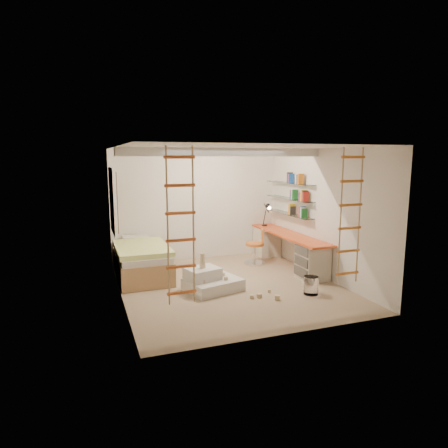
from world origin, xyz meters
name	(u,v)px	position (x,y,z in m)	size (l,w,h in m)	color
floor	(229,286)	(0.00, 0.00, 0.00)	(4.50, 4.50, 0.00)	tan
ceiling_beam	(224,152)	(0.00, 0.30, 2.52)	(4.00, 0.18, 0.16)	white
window_frame	(113,201)	(-1.97, 1.50, 1.55)	(0.06, 1.15, 1.35)	white
window_blind	(115,201)	(-1.93, 1.50, 1.55)	(0.02, 1.00, 1.20)	#4C2D1E
rope_ladder_left	(181,227)	(-1.35, -1.75, 1.52)	(0.41, 0.04, 2.13)	#C74C22
rope_ladder_right	(350,217)	(1.35, -1.75, 1.52)	(0.41, 0.04, 2.13)	orange
waste_bin	(311,285)	(1.21, -0.94, 0.16)	(0.26, 0.26, 0.33)	white
desk	(288,249)	(1.72, 0.86, 0.40)	(0.56, 2.80, 0.75)	#E64F1B
shelves	(289,198)	(1.87, 1.13, 1.50)	(0.25, 1.80, 0.71)	white
bed	(141,260)	(-1.48, 1.23, 0.33)	(1.02, 2.00, 0.69)	#AD7F51
task_lamp	(267,211)	(1.67, 1.82, 1.14)	(0.14, 0.36, 0.57)	black
swivel_chair	(256,251)	(1.11, 1.25, 0.30)	(0.63, 0.63, 0.81)	#C96A26
play_platform	(210,281)	(-0.42, -0.12, 0.17)	(1.12, 0.97, 0.42)	silver
toy_blocks	(231,279)	(-0.12, -0.40, 0.27)	(1.23, 1.06, 0.69)	#CCB284
books	(289,193)	(1.87, 1.13, 1.62)	(0.14, 0.64, 0.92)	#1E722D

